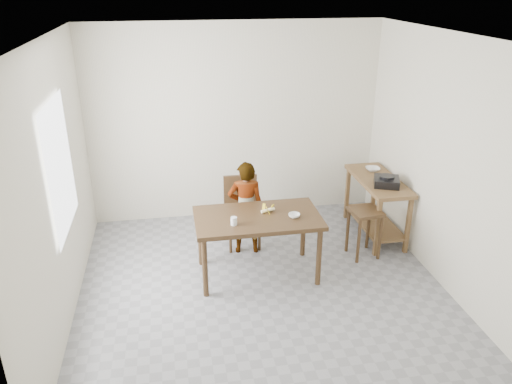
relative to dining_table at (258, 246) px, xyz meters
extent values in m
cube|color=gray|center=(0.00, -0.30, -0.40)|extent=(4.00, 4.00, 0.04)
cube|color=white|center=(0.00, -0.30, 2.35)|extent=(4.00, 4.00, 0.04)
cube|color=beige|center=(0.00, 1.72, 0.98)|extent=(4.00, 0.04, 2.70)
cube|color=beige|center=(0.00, -2.32, 0.98)|extent=(4.00, 0.04, 2.70)
cube|color=beige|center=(-2.02, -0.30, 0.98)|extent=(0.04, 4.00, 2.70)
cube|color=beige|center=(2.02, -0.30, 0.98)|extent=(0.04, 4.00, 2.70)
cube|color=white|center=(-1.97, -0.10, 1.12)|extent=(0.02, 1.10, 1.30)
imported|color=white|center=(-0.05, 0.55, 0.22)|extent=(0.46, 0.32, 1.20)
cylinder|color=white|center=(-0.29, -0.16, 0.42)|extent=(0.09, 0.09, 0.09)
imported|color=white|center=(0.39, -0.10, 0.40)|extent=(0.15, 0.15, 0.04)
imported|color=white|center=(1.75, 0.99, 0.45)|extent=(0.21, 0.21, 0.05)
cube|color=black|center=(1.72, 0.48, 0.48)|extent=(0.39, 0.39, 0.10)
camera|label=1|loc=(-0.90, -4.91, 2.82)|focal=35.00mm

